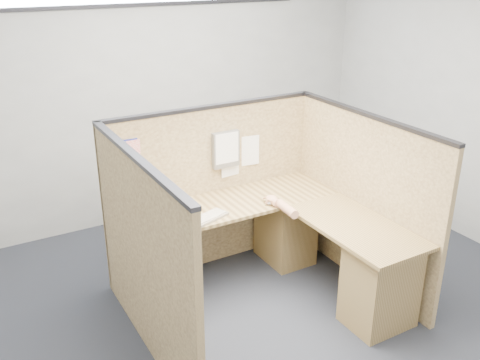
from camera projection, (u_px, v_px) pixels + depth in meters
floor at (270, 313)px, 4.39m from camera, size 5.00×5.00×0.00m
wall_back at (158, 91)px, 5.65m from camera, size 5.00×0.00×5.00m
cubicle_partitions at (244, 210)px, 4.43m from camera, size 2.06×1.83×1.53m
l_desk at (271, 251)px, 4.55m from camera, size 1.95×1.75×0.73m
laptop at (142, 209)px, 4.40m from camera, size 0.34×0.34×0.22m
keyboard at (204, 219)px, 4.32m from camera, size 0.46×0.27×0.03m
mouse at (272, 201)px, 4.62m from camera, size 0.12×0.08×0.05m
hand_forearm at (282, 206)px, 4.50m from camera, size 0.12×0.41×0.09m
blue_poster at (128, 152)px, 4.33m from camera, size 0.16×0.01×0.22m
american_flag at (126, 150)px, 4.30m from camera, size 0.20×0.01×0.34m
file_holder at (226, 149)px, 4.76m from camera, size 0.26×0.05×0.33m
paper_left at (248, 151)px, 4.92m from camera, size 0.22×0.03×0.28m
paper_right at (232, 160)px, 4.87m from camera, size 0.23×0.03×0.30m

